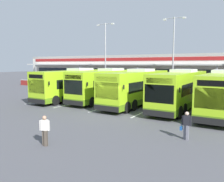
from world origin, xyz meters
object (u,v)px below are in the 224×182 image
object	(u,v)px
coach_bus_leftmost	(76,84)
coach_bus_right_centre	(181,90)
pedestrian_near_bin	(45,130)
lamp_post_west	(105,52)
coach_bus_left_centre	(107,85)
pedestrian_with_handbag	(186,125)
lamp_post_centre	(173,50)
coach_bus_centre	(137,88)
coach_bus_rightmost	(223,93)

from	to	relation	value
coach_bus_leftmost	coach_bus_right_centre	bearing A→B (deg)	2.54
coach_bus_leftmost	pedestrian_near_bin	size ratio (longest dim) A/B	7.54
coach_bus_leftmost	lamp_post_west	xyz separation A→B (m)	(-2.44, 10.90, 4.50)
coach_bus_left_centre	lamp_post_west	size ratio (longest dim) A/B	1.11
coach_bus_leftmost	pedestrian_near_bin	xyz separation A→B (m)	(9.10, -13.70, -0.91)
pedestrian_with_handbag	pedestrian_near_bin	world-z (taller)	same
coach_bus_left_centre	lamp_post_centre	distance (m)	12.47
coach_bus_left_centre	lamp_post_centre	bearing A→B (deg)	64.97
coach_bus_centre	coach_bus_rightmost	bearing A→B (deg)	-2.05
coach_bus_rightmost	coach_bus_centre	bearing A→B (deg)	177.95
lamp_post_west	coach_bus_leftmost	bearing A→B (deg)	-77.38
coach_bus_leftmost	pedestrian_near_bin	world-z (taller)	coach_bus_leftmost
coach_bus_centre	coach_bus_rightmost	size ratio (longest dim) A/B	1.00
coach_bus_centre	pedestrian_with_handbag	world-z (taller)	coach_bus_centre
coach_bus_centre	pedestrian_with_handbag	bearing A→B (deg)	-52.21
pedestrian_near_bin	coach_bus_centre	bearing A→B (deg)	93.91
coach_bus_left_centre	lamp_post_west	distance (m)	12.42
coach_bus_leftmost	coach_bus_centre	xyz separation A→B (m)	(8.14, 0.33, 0.00)
coach_bus_right_centre	coach_bus_rightmost	xyz separation A→B (m)	(3.82, -0.52, 0.00)
coach_bus_left_centre	coach_bus_centre	distance (m)	4.40
coach_bus_left_centre	coach_bus_centre	bearing A→B (deg)	-10.88
pedestrian_near_bin	lamp_post_west	bearing A→B (deg)	115.14
coach_bus_left_centre	coach_bus_right_centre	size ratio (longest dim) A/B	1.00
coach_bus_leftmost	coach_bus_right_centre	xyz separation A→B (m)	(12.65, 0.56, 0.00)
pedestrian_near_bin	lamp_post_west	world-z (taller)	lamp_post_west
lamp_post_centre	coach_bus_centre	bearing A→B (deg)	-92.99
lamp_post_west	pedestrian_with_handbag	bearing A→B (deg)	-48.14
coach_bus_left_centre	coach_bus_rightmost	size ratio (longest dim) A/B	1.00
coach_bus_leftmost	coach_bus_centre	size ratio (longest dim) A/B	1.00
pedestrian_near_bin	lamp_post_centre	size ratio (longest dim) A/B	0.15
coach_bus_centre	coach_bus_right_centre	xyz separation A→B (m)	(4.50, 0.23, 0.00)
coach_bus_rightmost	lamp_post_west	size ratio (longest dim) A/B	1.11
coach_bus_left_centre	lamp_post_west	xyz separation A→B (m)	(-6.26, 9.74, 4.50)
coach_bus_right_centre	coach_bus_left_centre	bearing A→B (deg)	176.08
coach_bus_rightmost	pedestrian_near_bin	xyz separation A→B (m)	(-7.36, -13.74, -0.91)
coach_bus_left_centre	coach_bus_right_centre	xyz separation A→B (m)	(8.83, -0.60, 0.00)
coach_bus_rightmost	pedestrian_near_bin	bearing A→B (deg)	-118.19
coach_bus_left_centre	pedestrian_near_bin	bearing A→B (deg)	-70.43
coach_bus_leftmost	lamp_post_centre	size ratio (longest dim) A/B	1.11
coach_bus_centre	coach_bus_left_centre	bearing A→B (deg)	169.12
coach_bus_centre	lamp_post_centre	xyz separation A→B (m)	(0.59, 11.36, 4.50)
coach_bus_leftmost	coach_bus_left_centre	distance (m)	3.99
lamp_post_centre	pedestrian_with_handbag	bearing A→B (deg)	-72.31
coach_bus_rightmost	pedestrian_near_bin	world-z (taller)	coach_bus_rightmost
coach_bus_leftmost	coach_bus_right_centre	size ratio (longest dim) A/B	1.00
coach_bus_right_centre	pedestrian_near_bin	size ratio (longest dim) A/B	7.54
pedestrian_near_bin	coach_bus_right_centre	bearing A→B (deg)	76.05
coach_bus_left_centre	coach_bus_leftmost	bearing A→B (deg)	-163.02
lamp_post_west	coach_bus_rightmost	bearing A→B (deg)	-29.89
lamp_post_west	lamp_post_centre	bearing A→B (deg)	4.07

